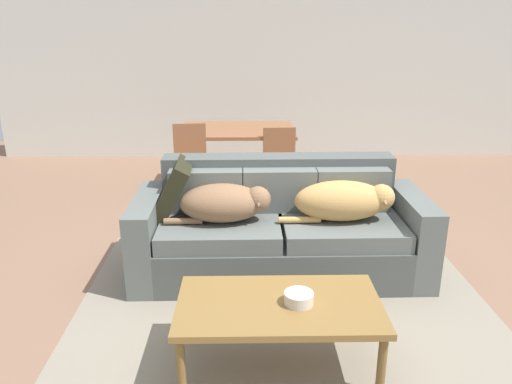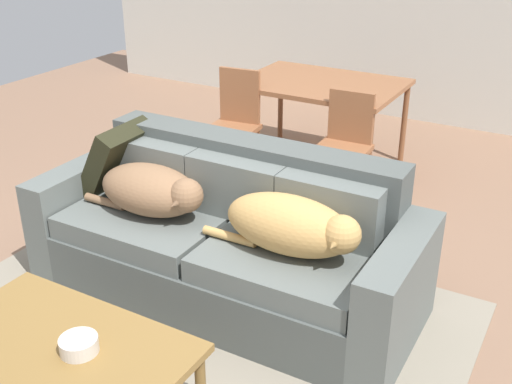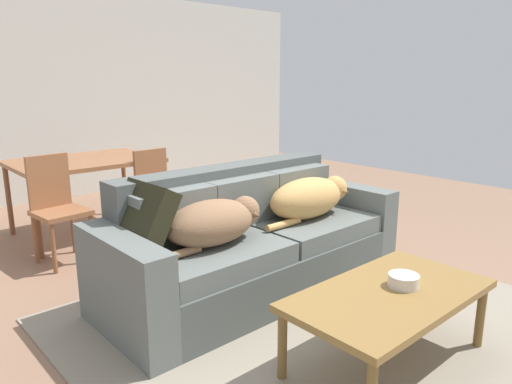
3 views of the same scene
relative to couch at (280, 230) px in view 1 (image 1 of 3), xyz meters
name	(u,v)px [view 1 (image 1 of 3)]	position (x,y,z in m)	size (l,w,h in m)	color
ground_plane	(278,277)	(-0.02, -0.15, -0.35)	(10.00, 10.00, 0.00)	#8A674F
back_partition	(263,67)	(-0.02, 3.85, 1.00)	(8.00, 0.12, 2.70)	silver
area_rug	(286,318)	(0.00, -0.76, -0.35)	(2.98, 2.81, 0.01)	gray
couch	(280,230)	(0.00, 0.00, 0.00)	(2.34, 0.94, 0.91)	#4D5250
dog_on_left_cushion	(225,203)	(-0.44, -0.13, 0.29)	(0.82, 0.39, 0.30)	#896445
dog_on_right_cushion	(345,201)	(0.49, -0.13, 0.30)	(0.90, 0.36, 0.32)	tan
throw_pillow_by_left_arm	(172,189)	(-0.87, 0.05, 0.35)	(0.13, 0.46, 0.46)	black
coffee_table	(279,309)	(-0.08, -1.24, 0.03)	(1.18, 0.65, 0.43)	olive
bowl_on_coffee_table	(299,298)	(0.03, -1.25, 0.11)	(0.17, 0.17, 0.07)	silver
dining_table	(237,134)	(-0.38, 2.13, 0.35)	(1.36, 0.99, 0.77)	#945C39
dining_chair_near_left	(191,162)	(-0.89, 1.52, 0.16)	(0.44, 0.44, 0.93)	#945C39
dining_chair_near_right	(280,163)	(0.10, 1.54, 0.14)	(0.42, 0.42, 0.87)	#945C39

